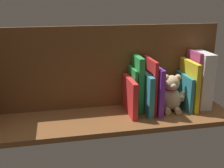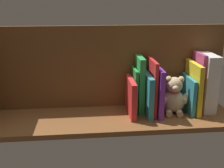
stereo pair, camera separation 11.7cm
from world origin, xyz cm
name	(u,v)px [view 1 (the left image)]	position (x,y,z in cm)	size (l,w,h in cm)	color
ground_plane	(112,118)	(0.00, 0.00, -1.10)	(108.19, 29.83, 2.20)	brown
shelf_back_panel	(106,67)	(0.00, -12.67, 19.14)	(108.19, 1.50, 38.27)	brown
dictionary_thick_white	(201,80)	(-43.71, -4.10, 13.02)	(5.90, 14.64, 26.03)	white
book_0	(192,79)	(-39.49, -5.01, 13.26)	(1.73, 13.02, 26.52)	#B23F72
book_1	(189,85)	(-37.22, -2.75, 11.33)	(1.98, 17.53, 22.65)	yellow
book_2	(184,91)	(-35.01, -3.05, 8.09)	(1.62, 16.93, 16.17)	teal
teddy_bear	(171,95)	(-28.08, -1.57, 7.51)	(13.65, 12.05, 17.07)	#D1B284
book_3	(155,89)	(-20.39, -2.35, 10.62)	(2.10, 18.34, 21.25)	purple
book_4	(150,85)	(-18.19, -3.31, 12.17)	(1.49, 16.41, 24.34)	red
book_5	(145,93)	(-15.92, -2.42, 9.10)	(2.23, 18.18, 18.20)	teal
book_6	(138,84)	(-13.12, -5.49, 12.58)	(2.55, 12.06, 25.16)	green
book_7	(133,89)	(-10.77, -5.54, 9.97)	(1.34, 11.96, 19.94)	green
book_8	(130,96)	(-8.56, -2.20, 8.09)	(2.26, 18.62, 16.18)	red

